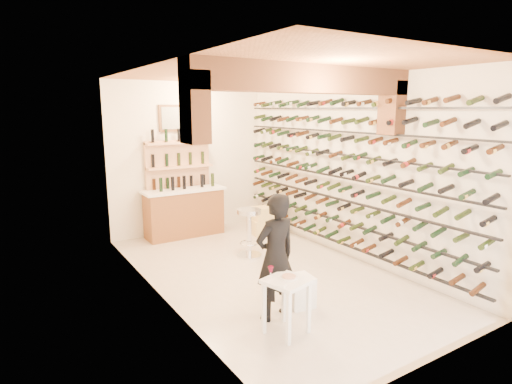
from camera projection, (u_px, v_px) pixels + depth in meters
ground at (266, 273)px, 6.90m from camera, size 6.00×6.00×0.00m
room_shell at (276, 135)px, 6.25m from camera, size 3.52×6.02×3.21m
wine_rack at (339, 172)px, 7.41m from camera, size 0.32×5.70×2.56m
back_counter at (184, 211)px, 8.84m from camera, size 1.70×0.62×1.29m
back_shelving at (179, 180)px, 8.92m from camera, size 1.40×0.31×2.73m
tasting_table at (286, 289)px, 4.95m from camera, size 0.57×0.57×0.82m
white_stool at (300, 291)px, 5.71m from camera, size 0.38×0.38×0.42m
person at (276, 257)px, 5.27m from camera, size 0.62×0.43×1.63m
chrome_barstool at (249, 229)px, 7.59m from camera, size 0.45×0.45×0.88m
crate_lower at (265, 227)px, 9.00m from camera, size 0.59×0.46×0.32m
crate_upper at (265, 213)px, 8.94m from camera, size 0.52×0.38×0.29m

